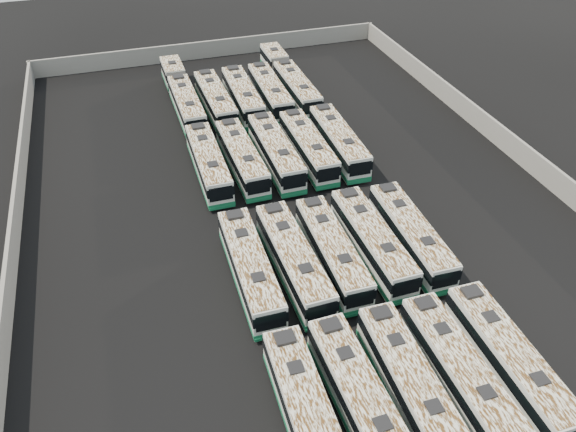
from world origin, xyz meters
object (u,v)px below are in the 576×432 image
Objects in this scene: bus_back_right at (270,92)px; bus_front_far_left at (308,417)px; bus_back_center at (243,96)px; bus_midfront_center at (332,251)px; bus_midback_far_left at (209,163)px; bus_back_far_left at (182,94)px; bus_midfront_far_right at (411,235)px; bus_midfront_left at (294,260)px; bus_midfront_far_left at (250,268)px; bus_midback_far_right at (339,141)px; bus_front_left at (361,401)px; bus_front_right at (459,373)px; bus_back_far_right at (289,79)px; bus_midback_right at (308,147)px; bus_front_center at (411,385)px; bus_back_left at (216,101)px; bus_front_far_right at (509,360)px; bus_midback_left at (242,158)px; bus_midfront_right at (372,241)px.

bus_front_far_left is at bearing -102.30° from bus_back_right.
bus_midfront_center is at bearing -89.14° from bus_back_center.
bus_midback_far_left is 14.91m from bus_back_far_left.
bus_midfront_left is at bearing -178.17° from bus_midfront_far_right.
bus_midfront_far_left and bus_midback_far_right have the same top height.
bus_midfront_far_left is at bearing -129.26° from bus_midback_far_right.
bus_front_far_left is at bearing -179.71° from bus_front_left.
bus_front_right is 0.63× the size of bus_back_far_right.
bus_front_far_left is at bearing -179.42° from bus_front_right.
bus_midfront_far_right is 1.00× the size of bus_midback_right.
bus_front_center is 26.81m from bus_midback_right.
bus_midfront_left is at bearing -107.10° from bus_back_far_right.
bus_back_far_left is at bearing 90.70° from bus_midfront_far_left.
bus_midback_right is at bearing 71.87° from bus_front_far_left.
bus_midback_right is at bearing -101.08° from bus_back_far_right.
bus_midfront_left is at bearing -113.16° from bus_midback_right.
bus_back_center is (-6.31, 26.80, 0.05)m from bus_midfront_far_right.
bus_back_far_left is (-0.00, 29.42, -0.04)m from bus_midfront_far_left.
bus_front_far_left is 0.99× the size of bus_midfront_far_left.
bus_front_left is 15.30m from bus_midfront_far_right.
bus_back_far_left is at bearing 122.14° from bus_midback_right.
bus_back_left is at bearing 95.95° from bus_front_center.
bus_back_left is (-9.38, 38.98, 0.03)m from bus_front_far_right.
bus_midback_left is 17.83m from bus_back_far_right.
bus_back_far_right is (3.12, 2.91, -0.03)m from bus_back_right.
bus_midfront_center is at bearing -66.62° from bus_midback_far_left.
bus_midfront_far_left reaches higher than bus_midback_right.
bus_front_right is at bearing -91.03° from bus_midfront_right.
bus_midfront_far_right is at bearing 50.90° from bus_front_left.
bus_midback_right is 13.67m from bus_back_left.
bus_midfront_far_right is at bearing 90.69° from bus_front_far_right.
bus_back_center is at bearing 82.31° from bus_midfront_left.
bus_midfront_right is at bearing -73.00° from bus_back_far_left.
bus_midfront_far_right is 14.62m from bus_midback_far_right.
bus_front_far_left is at bearing -89.66° from bus_midback_far_left.
bus_midfront_center is at bearing 0.47° from bus_midfront_far_left.
bus_midfront_center is at bearing 1.23° from bus_midfront_left.
bus_midback_left is at bearing 98.24° from bus_front_center.
bus_midfront_far_left is 27.40m from bus_back_center.
bus_midfront_far_right is (12.49, -0.10, -0.03)m from bus_midfront_far_left.
bus_midback_right is at bearing 84.59° from bus_front_center.
bus_front_far_right is 15.37m from bus_midfront_left.
bus_front_far_right is (12.52, -0.06, -0.00)m from bus_front_far_left.
bus_midback_far_left reaches higher than bus_midfront_right.
bus_midfront_center is (-0.05, 12.11, -0.00)m from bus_front_center.
bus_front_center is at bearing -89.05° from bus_back_center.
bus_back_center reaches higher than bus_front_center.
bus_front_far_right is 0.97× the size of bus_back_center.
bus_midfront_left is 1.02× the size of bus_midback_right.
bus_midfront_center is at bearing -95.58° from bus_back_right.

